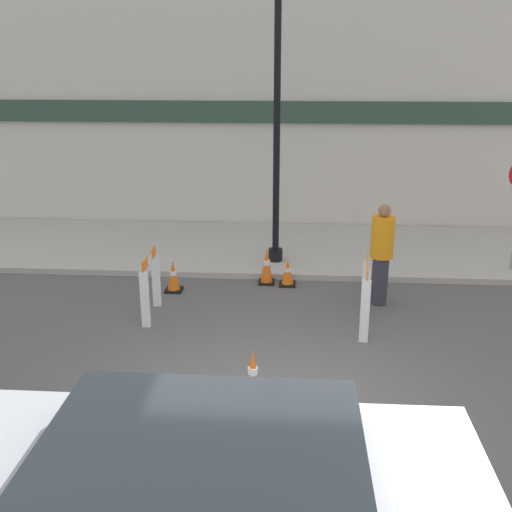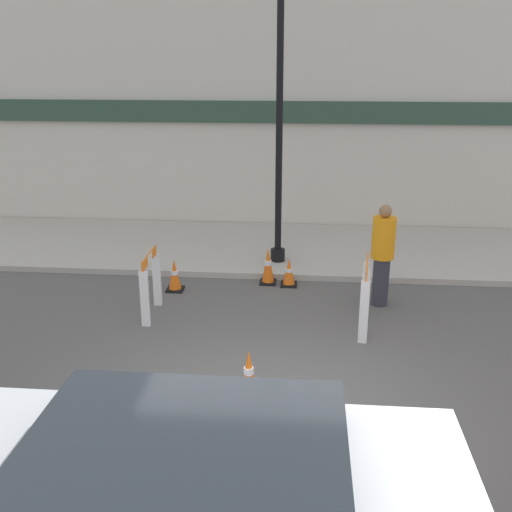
% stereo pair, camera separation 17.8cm
% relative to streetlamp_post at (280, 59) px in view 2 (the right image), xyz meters
% --- Properties ---
extents(ground_plane, '(60.00, 60.00, 0.00)m').
position_rel_streetlamp_post_xyz_m(ground_plane, '(0.20, -5.31, -3.98)').
color(ground_plane, '#565451').
extents(sidewalk_slab, '(18.00, 3.64, 0.12)m').
position_rel_streetlamp_post_xyz_m(sidewalk_slab, '(0.20, 1.01, -3.92)').
color(sidewalk_slab, '#ADA89E').
rests_on(sidewalk_slab, ground_plane).
extents(storefront_facade, '(18.00, 0.22, 5.50)m').
position_rel_streetlamp_post_xyz_m(storefront_facade, '(0.20, 2.91, -1.23)').
color(storefront_facade, beige).
rests_on(storefront_facade, ground_plane).
extents(streetlamp_post, '(0.44, 0.44, 6.09)m').
position_rel_streetlamp_post_xyz_m(streetlamp_post, '(0.00, 0.00, 0.00)').
color(streetlamp_post, black).
rests_on(streetlamp_post, sidewalk_slab).
extents(barricade_0, '(0.23, 0.88, 1.13)m').
position_rel_streetlamp_post_xyz_m(barricade_0, '(1.48, -2.90, -3.37)').
color(barricade_0, white).
rests_on(barricade_0, ground_plane).
extents(barricade_1, '(0.15, 0.89, 1.06)m').
position_rel_streetlamp_post_xyz_m(barricade_1, '(-1.92, -2.60, -3.40)').
color(barricade_1, white).
rests_on(barricade_1, ground_plane).
extents(traffic_cone_0, '(0.30, 0.30, 0.71)m').
position_rel_streetlamp_post_xyz_m(traffic_cone_0, '(-0.13, -0.99, -3.64)').
color(traffic_cone_0, black).
rests_on(traffic_cone_0, ground_plane).
extents(traffic_cone_1, '(0.30, 0.30, 0.66)m').
position_rel_streetlamp_post_xyz_m(traffic_cone_1, '(-0.09, -4.95, -3.66)').
color(traffic_cone_1, black).
rests_on(traffic_cone_1, ground_plane).
extents(traffic_cone_2, '(0.30, 0.30, 0.59)m').
position_rel_streetlamp_post_xyz_m(traffic_cone_2, '(-1.78, -1.49, -3.70)').
color(traffic_cone_2, black).
rests_on(traffic_cone_2, ground_plane).
extents(traffic_cone_3, '(0.30, 0.30, 0.51)m').
position_rel_streetlamp_post_xyz_m(traffic_cone_3, '(0.26, -1.06, -3.74)').
color(traffic_cone_3, black).
rests_on(traffic_cone_3, ground_plane).
extents(person_worker, '(0.52, 0.52, 1.75)m').
position_rel_streetlamp_post_xyz_m(person_worker, '(1.84, -1.82, -3.05)').
color(person_worker, '#33333D').
rests_on(person_worker, ground_plane).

